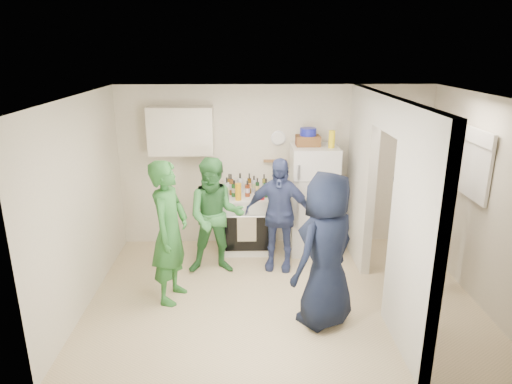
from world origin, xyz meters
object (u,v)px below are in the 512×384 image
at_px(person_green_center, 216,217).
at_px(person_nook, 412,229).
at_px(person_navy, 326,251).
at_px(blue_bowl, 308,132).
at_px(fridge, 313,200).
at_px(yellow_cup_stack_top, 332,139).
at_px(person_green_left, 170,232).
at_px(stove, 247,223).
at_px(person_denim, 278,214).
at_px(wicker_basket, 308,141).

relative_size(person_green_center, person_nook, 0.98).
bearing_deg(person_navy, blue_bowl, -132.24).
distance_m(fridge, person_green_center, 1.58).
relative_size(yellow_cup_stack_top, person_navy, 0.14).
distance_m(person_green_center, person_navy, 1.81).
height_order(blue_bowl, person_green_left, blue_bowl).
distance_m(stove, person_green_left, 1.76).
distance_m(stove, person_denim, 0.83).
distance_m(person_green_center, person_nook, 2.57).
bearing_deg(person_nook, blue_bowl, -143.10).
bearing_deg(stove, yellow_cup_stack_top, -6.06).
height_order(fridge, person_green_center, fridge).
distance_m(stove, yellow_cup_stack_top, 1.81).
relative_size(stove, person_nook, 0.53).
distance_m(yellow_cup_stack_top, person_navy, 2.08).
bearing_deg(person_green_center, wicker_basket, 26.44).
distance_m(person_green_left, person_nook, 3.03).
xyz_separation_m(person_green_center, person_denim, (0.86, 0.11, -0.01)).
xyz_separation_m(blue_bowl, person_green_center, (-1.33, -0.73, -1.03)).
bearing_deg(person_green_left, person_navy, -93.51).
height_order(fridge, yellow_cup_stack_top, yellow_cup_stack_top).
bearing_deg(person_nook, wicker_basket, -143.10).
bearing_deg(fridge, person_green_center, -154.41).
bearing_deg(person_green_left, person_denim, -45.66).
height_order(fridge, person_green_left, person_green_left).
distance_m(blue_bowl, person_denim, 1.30).
relative_size(yellow_cup_stack_top, person_green_center, 0.15).
bearing_deg(person_green_center, stove, 56.82).
bearing_deg(fridge, person_green_left, -144.33).
bearing_deg(fridge, wicker_basket, 153.43).
bearing_deg(person_green_left, person_nook, -73.28).
xyz_separation_m(blue_bowl, person_green_left, (-1.84, -1.44, -0.96)).
bearing_deg(person_green_center, person_nook, -14.86).
relative_size(fridge, person_green_center, 1.00).
distance_m(fridge, person_navy, 1.96).
xyz_separation_m(fridge, blue_bowl, (-0.10, 0.05, 1.03)).
distance_m(fridge, blue_bowl, 1.03).
bearing_deg(person_green_left, blue_bowl, -38.15).
height_order(blue_bowl, yellow_cup_stack_top, blue_bowl).
relative_size(stove, blue_bowl, 3.72).
bearing_deg(person_denim, yellow_cup_stack_top, 43.39).
height_order(person_green_left, person_nook, person_green_left).
relative_size(wicker_basket, person_denim, 0.22).
bearing_deg(person_denim, stove, 137.88).
height_order(blue_bowl, person_denim, blue_bowl).
bearing_deg(person_green_center, fridge, 23.10).
relative_size(blue_bowl, yellow_cup_stack_top, 0.96).
height_order(person_denim, person_navy, person_navy).
relative_size(blue_bowl, person_nook, 0.14).
relative_size(blue_bowl, person_green_left, 0.13).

